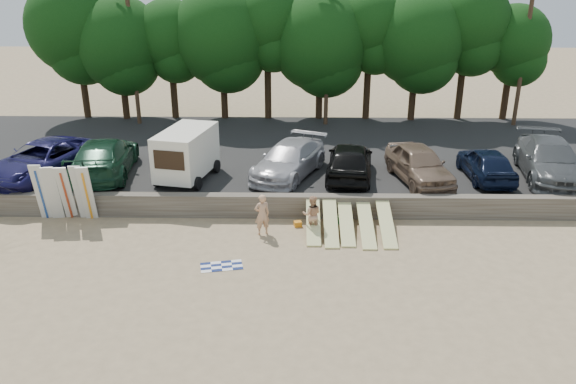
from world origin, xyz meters
The scene contains 28 objects.
ground centered at (0.00, 0.00, 0.00)m, with size 120.00×120.00×0.00m, color tan.
seawall centered at (0.00, 3.00, 0.50)m, with size 44.00×0.50×1.00m, color #6B6356.
parking_lot centered at (0.00, 10.50, 0.35)m, with size 44.00×14.50×0.70m, color #282828.
treeline centered at (-1.42, 17.52, 6.14)m, with size 33.10×6.48×9.00m.
utility_poles centered at (2.00, 16.00, 5.43)m, with size 25.80×0.26×9.00m.
box_trailer centered at (-4.95, 5.67, 2.04)m, with size 2.76×4.07×2.39m.
car_0 centered at (-11.80, 5.80, 1.56)m, with size 2.84×6.17×1.71m, color #151344.
car_1 centered at (-9.01, 6.18, 1.60)m, with size 2.52×6.21×1.80m, color #133523.
car_2 centered at (-0.19, 6.28, 1.49)m, with size 2.22×5.45×1.58m, color #B5B3B9.
car_3 centered at (2.67, 5.96, 1.58)m, with size 2.07×5.14×1.75m, color black.
car_4 centered at (5.86, 5.63, 1.54)m, with size 1.98×4.92×1.68m, color #79614D.
car_5 centered at (9.07, 5.96, 1.46)m, with size 1.80×4.48×1.53m, color black.
car_6 centered at (12.10, 6.19, 1.59)m, with size 2.48×6.11×1.77m, color #505355.
surfboard_upright_0 centered at (-10.51, 2.46, 1.28)m, with size 0.50×0.06×2.60m, color silver.
surfboard_upright_1 centered at (-9.97, 2.37, 1.26)m, with size 0.50×0.06×2.60m, color silver.
surfboard_upright_2 centered at (-9.44, 2.42, 1.25)m, with size 0.50×0.06×2.60m, color silver.
surfboard_upright_3 centered at (-8.84, 2.44, 1.27)m, with size 0.50×0.06×2.60m, color silver.
surfboard_upright_4 centered at (-8.54, 2.37, 1.26)m, with size 0.50×0.06×2.60m, color silver.
surfboard_low_0 centered at (0.87, 1.57, 0.50)m, with size 0.56×3.00×0.07m, color #E0DE8D.
surfboard_low_1 centered at (1.56, 1.41, 0.47)m, with size 0.56×3.00×0.07m, color #E0DE8D.
surfboard_low_2 centered at (2.20, 1.54, 0.42)m, with size 0.56×3.00×0.07m, color #E0DE8D.
surfboard_low_3 centered at (2.99, 1.33, 0.40)m, with size 0.56×3.00×0.07m, color #E0DE8D.
surfboard_low_4 centered at (3.80, 1.39, 0.45)m, with size 0.56×3.00×0.07m, color #E0DE8D.
beachgoer_a centered at (-1.18, 1.26, 0.86)m, with size 0.62×0.41×1.71m, color tan.
beachgoer_b centered at (0.81, 1.42, 0.80)m, with size 0.78×0.60×1.60m, color tan.
cooler centered at (1.90, 2.40, 0.16)m, with size 0.38×0.30×0.32m, color #228042.
gear_bag centered at (0.24, 2.01, 0.11)m, with size 0.30×0.25×0.22m, color orange.
beach_towel centered at (-2.49, -1.42, 0.01)m, with size 1.50×1.50×0.00m, color white.
Camera 1 is at (0.21, -19.13, 9.92)m, focal length 35.00 mm.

